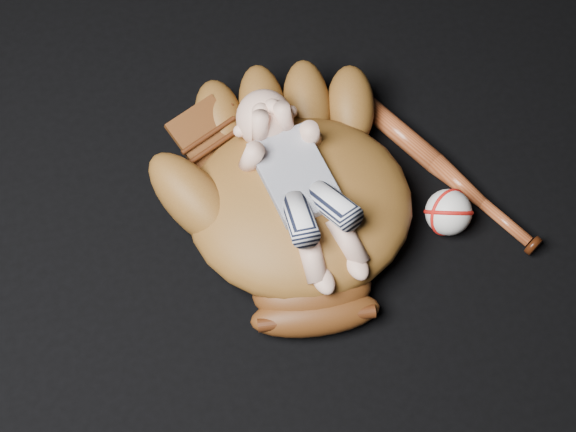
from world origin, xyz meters
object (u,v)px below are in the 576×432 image
Objects in this scene: baseball_bat at (445,171)px; baseball at (449,212)px; baseball_glove at (300,200)px; newborn_baby at (303,188)px.

baseball_bat is 5.24× the size of baseball.
baseball_glove is 0.24m from baseball.
newborn_baby is at bearing -173.93° from baseball_bat.
baseball_glove is 0.05m from newborn_baby.
baseball_bat is 0.09m from baseball.
baseball_glove is 1.47× the size of newborn_baby.
baseball is at bearing -7.57° from baseball_glove.
newborn_baby is 4.56× the size of baseball.
baseball is at bearing -108.46° from baseball_bat.
baseball is (0.23, -0.06, -0.04)m from baseball_glove.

